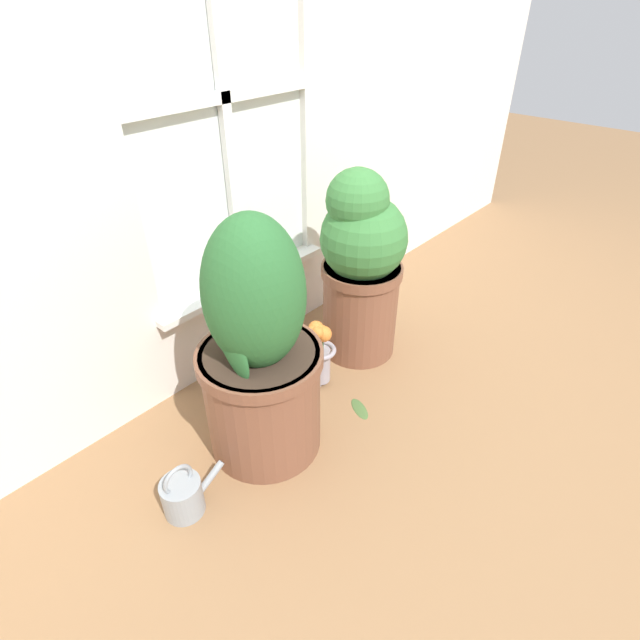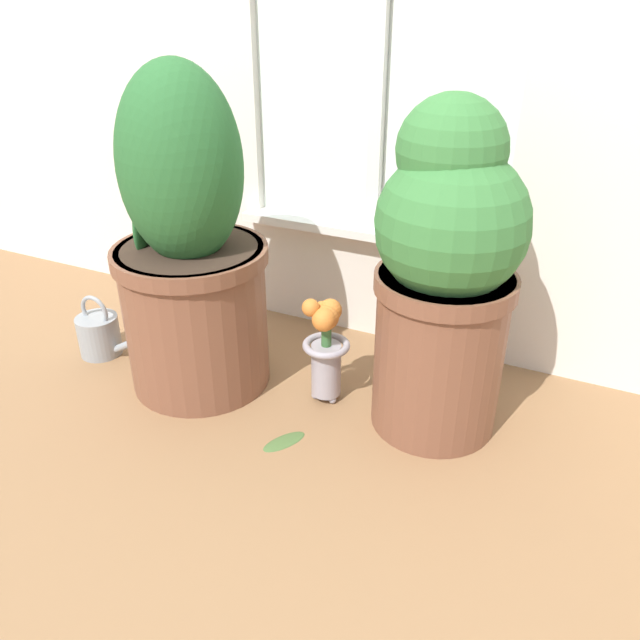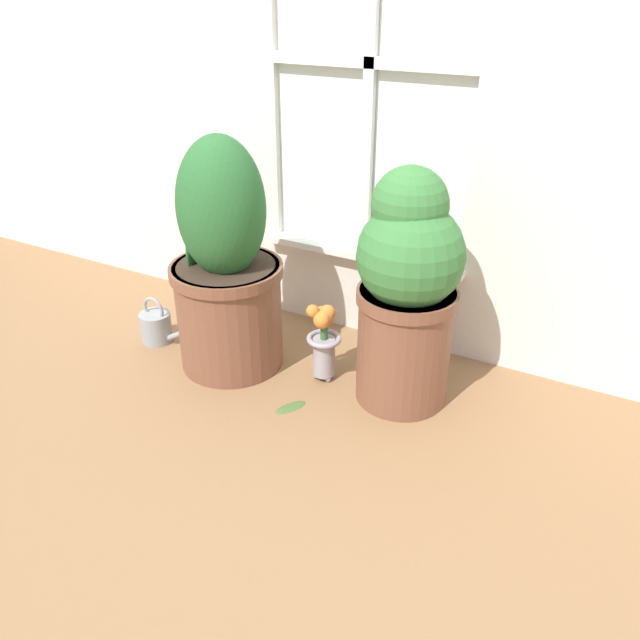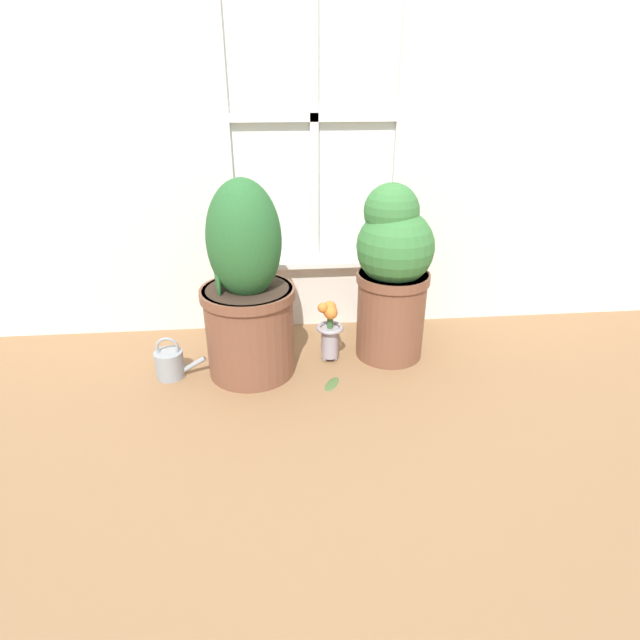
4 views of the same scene
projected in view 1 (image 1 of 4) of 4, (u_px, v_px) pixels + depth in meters
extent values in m
plane|color=olive|center=(372.00, 421.00, 1.72)|extent=(10.00, 10.00, 0.00)
cube|color=silver|center=(243.00, 312.00, 1.98)|extent=(0.71, 0.05, 0.33)
cube|color=white|center=(218.00, 96.00, 1.54)|extent=(0.71, 0.02, 1.26)
cube|color=white|center=(223.00, 97.00, 1.53)|extent=(0.04, 0.02, 1.26)
cube|color=white|center=(223.00, 97.00, 1.53)|extent=(0.71, 0.02, 0.04)
cube|color=white|center=(247.00, 282.00, 1.87)|extent=(0.77, 0.06, 0.02)
cylinder|color=brown|center=(263.00, 399.00, 1.54)|extent=(0.35, 0.35, 0.37)
cylinder|color=brown|center=(260.00, 357.00, 1.45)|extent=(0.37, 0.37, 0.04)
cylinder|color=#38281E|center=(259.00, 353.00, 1.44)|extent=(0.33, 0.33, 0.01)
ellipsoid|color=#28602D|center=(254.00, 294.00, 1.33)|extent=(0.28, 0.28, 0.46)
ellipsoid|color=#28602D|center=(229.00, 339.00, 1.31)|extent=(0.05, 0.18, 0.27)
cylinder|color=brown|center=(360.00, 309.00, 1.96)|extent=(0.29, 0.29, 0.38)
cylinder|color=brown|center=(362.00, 270.00, 1.86)|extent=(0.31, 0.31, 0.04)
cylinder|color=#38281E|center=(362.00, 267.00, 1.86)|extent=(0.27, 0.27, 0.01)
sphere|color=#387538|center=(364.00, 238.00, 1.79)|extent=(0.32, 0.32, 0.32)
sphere|color=#387538|center=(358.00, 200.00, 1.71)|extent=(0.22, 0.22, 0.22)
ellipsoid|color=#387538|center=(338.00, 239.00, 1.82)|extent=(0.16, 0.10, 0.26)
sphere|color=#99939E|center=(315.00, 377.00, 1.90)|extent=(0.02, 0.02, 0.02)
sphere|color=#99939E|center=(319.00, 385.00, 1.86)|extent=(0.02, 0.02, 0.02)
sphere|color=#99939E|center=(327.00, 379.00, 1.89)|extent=(0.02, 0.02, 0.02)
cylinder|color=#99939E|center=(320.00, 365.00, 1.84)|extent=(0.07, 0.07, 0.14)
torus|color=#99939E|center=(320.00, 350.00, 1.80)|extent=(0.12, 0.12, 0.02)
cylinder|color=#386633|center=(320.00, 342.00, 1.78)|extent=(0.02, 0.02, 0.08)
sphere|color=orange|center=(320.00, 333.00, 1.76)|extent=(0.06, 0.06, 0.06)
sphere|color=orange|center=(316.00, 328.00, 1.76)|extent=(0.06, 0.06, 0.06)
sphere|color=orange|center=(313.00, 332.00, 1.75)|extent=(0.04, 0.04, 0.04)
sphere|color=orange|center=(318.00, 332.00, 1.71)|extent=(0.04, 0.04, 0.04)
sphere|color=orange|center=(324.00, 334.00, 1.75)|extent=(0.06, 0.06, 0.06)
cylinder|color=gray|center=(183.00, 497.00, 1.40)|extent=(0.11, 0.11, 0.11)
cylinder|color=gray|center=(211.00, 477.00, 1.46)|extent=(0.10, 0.02, 0.07)
torus|color=gray|center=(178.00, 479.00, 1.36)|extent=(0.09, 0.01, 0.09)
ellipsoid|color=#476633|center=(360.00, 408.00, 1.77)|extent=(0.09, 0.12, 0.01)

